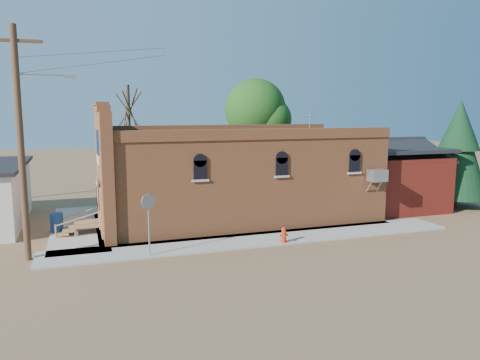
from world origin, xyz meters
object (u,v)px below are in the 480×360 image
object	(u,v)px
stop_sign	(148,208)
trash_barrel	(57,222)
brick_bar	(232,176)
fire_hydrant	(284,235)
utility_pole	(22,139)

from	to	relation	value
stop_sign	trash_barrel	bearing A→B (deg)	118.69
brick_bar	fire_hydrant	distance (m)	5.86
utility_pole	stop_sign	distance (m)	5.43
utility_pole	fire_hydrant	xyz separation A→B (m)	(10.41, -1.20, -4.36)
utility_pole	brick_bar	bearing A→B (deg)	23.69
utility_pole	stop_sign	xyz separation A→B (m)	(4.53, -1.20, -2.74)
utility_pole	fire_hydrant	size ratio (longest dim) A/B	13.19
trash_barrel	fire_hydrant	bearing A→B (deg)	-28.55
fire_hydrant	trash_barrel	xyz separation A→B (m)	(-9.57, 5.21, 0.12)
utility_pole	fire_hydrant	world-z (taller)	utility_pole
brick_bar	stop_sign	bearing A→B (deg)	-133.74
trash_barrel	stop_sign	bearing A→B (deg)	-54.69
fire_hydrant	stop_sign	size ratio (longest dim) A/B	0.27
brick_bar	stop_sign	world-z (taller)	brick_bar
stop_sign	utility_pole	bearing A→B (deg)	158.55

